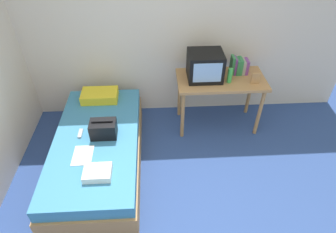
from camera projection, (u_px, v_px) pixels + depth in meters
ground_plane at (178, 220)px, 3.05m from camera, size 8.00×8.00×0.00m
wall_back at (168, 27)px, 3.76m from camera, size 5.20×0.10×2.60m
bed at (99, 151)px, 3.50m from camera, size 1.00×2.00×0.47m
desk at (220, 85)px, 3.83m from camera, size 1.16×0.60×0.78m
tv at (205, 66)px, 3.66m from camera, size 0.44×0.39×0.36m
water_bottle at (230, 76)px, 3.64m from camera, size 0.06×0.06×0.19m
book_row at (239, 66)px, 3.80m from camera, size 0.23×0.16×0.25m
picture_frame at (256, 79)px, 3.62m from camera, size 0.11×0.02×0.15m
pillow at (100, 96)px, 3.89m from camera, size 0.48×0.30×0.12m
handbag at (103, 129)px, 3.31m from camera, size 0.30×0.20×0.23m
magazine at (83, 155)px, 3.12m from camera, size 0.21×0.29×0.01m
remote_dark at (98, 173)px, 2.93m from camera, size 0.04×0.16×0.02m
remote_silver at (80, 133)px, 3.38m from camera, size 0.04×0.14×0.02m
folded_towel at (98, 173)px, 2.89m from camera, size 0.28×0.22×0.08m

